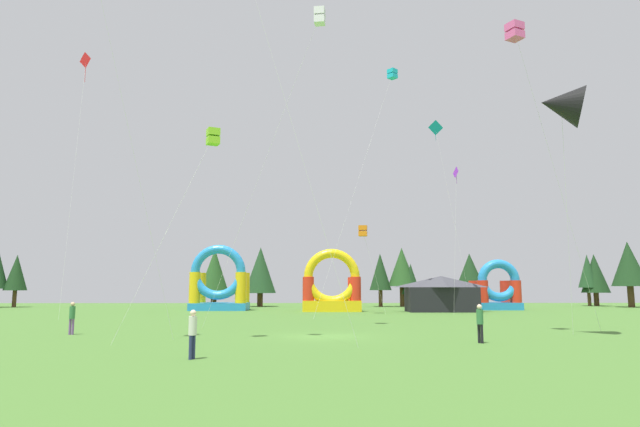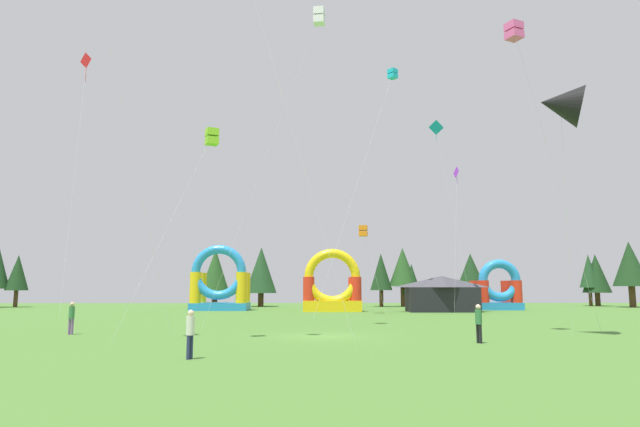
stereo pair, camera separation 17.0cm
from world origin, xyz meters
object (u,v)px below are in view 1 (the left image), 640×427
(kite_white_box, at_px, (319,17))
(kite_orange_box, at_px, (363,231))
(kite_pink_box, at_px, (515,32))
(festival_tent, at_px, (441,294))
(kite_purple_diamond, at_px, (457,174))
(person_near_camera, at_px, (480,320))
(kite_cyan_box, at_px, (392,75))
(kite_lime_box, at_px, (213,137))
(inflatable_blue_arch, at_px, (496,292))
(inflatable_orange_dome, at_px, (219,286))
(kite_red_diamond, at_px, (86,63))
(inflatable_yellow_castle, at_px, (332,290))
(person_far_side, at_px, (72,315))
(person_midfield, at_px, (193,330))
(kite_teal_diamond, at_px, (435,130))
(kite_black_delta, at_px, (561,105))

(kite_white_box, bearing_deg, kite_orange_box, 76.21)
(kite_pink_box, relative_size, festival_tent, 2.47)
(kite_purple_diamond, bearing_deg, person_near_camera, -103.73)
(kite_cyan_box, xyz_separation_m, kite_lime_box, (-13.60, -25.94, -14.05))
(inflatable_blue_arch, bearing_deg, kite_orange_box, -149.49)
(kite_white_box, height_order, inflatable_orange_dome, kite_white_box)
(person_near_camera, bearing_deg, kite_lime_box, -127.46)
(kite_red_diamond, xyz_separation_m, kite_pink_box, (35.10, -22.07, -7.26))
(kite_pink_box, xyz_separation_m, inflatable_yellow_castle, (-10.00, 29.60, -15.64))
(kite_purple_diamond, distance_m, person_far_side, 39.82)
(kite_purple_diamond, distance_m, kite_white_box, 26.02)
(kite_pink_box, height_order, kite_cyan_box, kite_cyan_box)
(kite_cyan_box, distance_m, festival_tent, 24.01)
(person_far_side, relative_size, inflatable_orange_dome, 0.25)
(kite_lime_box, xyz_separation_m, inflatable_yellow_castle, (7.46, 32.37, -8.26))
(kite_lime_box, height_order, person_far_side, kite_lime_box)
(kite_cyan_box, relative_size, kite_orange_box, 2.85)
(inflatable_yellow_castle, bearing_deg, person_near_camera, -79.88)
(kite_white_box, bearing_deg, festival_tent, 60.38)
(kite_pink_box, bearing_deg, kite_purple_diamond, 83.04)
(kite_cyan_box, distance_m, inflatable_yellow_castle, 24.02)
(kite_purple_diamond, height_order, person_near_camera, kite_purple_diamond)
(kite_purple_diamond, bearing_deg, kite_red_diamond, -175.75)
(kite_lime_box, height_order, inflatable_orange_dome, kite_lime_box)
(kite_lime_box, bearing_deg, inflatable_blue_arch, 53.27)
(kite_red_diamond, bearing_deg, inflatable_orange_dome, 39.90)
(person_midfield, xyz_separation_m, person_near_camera, (12.74, 5.63, 0.01))
(kite_white_box, relative_size, person_near_camera, 11.70)
(inflatable_orange_dome, bearing_deg, kite_lime_box, -81.28)
(kite_pink_box, relative_size, person_near_camera, 9.91)
(inflatable_orange_dome, bearing_deg, kite_orange_box, -28.67)
(kite_red_diamond, height_order, kite_lime_box, kite_red_diamond)
(person_near_camera, height_order, festival_tent, festival_tent)
(kite_teal_diamond, relative_size, person_near_camera, 11.43)
(kite_cyan_box, distance_m, inflatable_orange_dome, 30.35)
(kite_lime_box, bearing_deg, festival_tent, 58.28)
(kite_white_box, distance_m, inflatable_yellow_castle, 31.39)
(person_midfield, relative_size, festival_tent, 0.25)
(kite_orange_box, height_order, inflatable_yellow_castle, kite_orange_box)
(kite_cyan_box, distance_m, kite_orange_box, 16.64)
(kite_teal_diamond, height_order, kite_black_delta, kite_teal_diamond)
(person_midfield, distance_m, inflatable_orange_dome, 42.39)
(kite_cyan_box, bearing_deg, kite_red_diamond, -177.99)
(kite_white_box, height_order, inflatable_yellow_castle, kite_white_box)
(kite_black_delta, relative_size, inflatable_yellow_castle, 2.11)
(person_near_camera, relative_size, inflatable_blue_arch, 0.32)
(kite_black_delta, bearing_deg, kite_white_box, 156.89)
(person_far_side, relative_size, inflatable_blue_arch, 0.31)
(kite_white_box, distance_m, inflatable_blue_arch, 40.66)
(inflatable_blue_arch, bearing_deg, kite_purple_diamond, -127.39)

